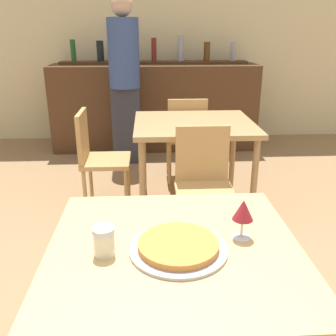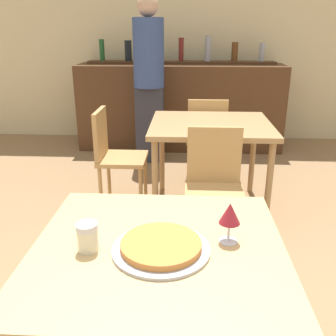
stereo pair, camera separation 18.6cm
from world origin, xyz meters
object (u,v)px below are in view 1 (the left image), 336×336
chair_far_side_front (204,180)px  chair_far_side_back (186,133)px  wine_glass (243,211)px  person_standing (125,76)px  chair_far_side_left (97,154)px  cheese_shaker (104,241)px  pizza_tray (178,247)px

chair_far_side_front → chair_far_side_back: size_ratio=1.00×
wine_glass → person_standing: bearing=101.3°
chair_far_side_left → wine_glass: bearing=-156.1°
chair_far_side_front → person_standing: person_standing is taller
cheese_shaker → wine_glass: wine_glass is taller
chair_far_side_back → wine_glass: wine_glass is taller
chair_far_side_back → chair_far_side_left: (-0.82, -0.61, 0.00)m
chair_far_side_left → chair_far_side_back: bearing=-53.1°
person_standing → wine_glass: 3.08m
chair_far_side_front → wine_glass: size_ratio=5.47×
chair_far_side_front → chair_far_side_left: 1.02m
chair_far_side_back → cheese_shaker: chair_far_side_back is taller
chair_far_side_front → pizza_tray: size_ratio=2.44×
chair_far_side_left → pizza_tray: bearing=-163.8°
pizza_tray → chair_far_side_front: bearing=77.4°
chair_far_side_front → cheese_shaker: chair_far_side_front is taller
chair_far_side_left → pizza_tray: size_ratio=2.44×
chair_far_side_left → wine_glass: (0.79, -1.78, 0.36)m
person_standing → chair_far_side_back: bearing=-44.7°
chair_far_side_front → cheese_shaker: (-0.54, -1.25, 0.30)m
chair_far_side_back → chair_far_side_left: bearing=36.9°
chair_far_side_left → pizza_tray: 1.95m
person_standing → chair_far_side_front: bearing=-71.2°
wine_glass → chair_far_side_front: bearing=88.5°
chair_far_side_left → cheese_shaker: (0.28, -1.87, 0.30)m
wine_glass → pizza_tray: bearing=-162.8°
pizza_tray → person_standing: 3.13m
person_standing → wine_glass: person_standing is taller
pizza_tray → cheese_shaker: cheese_shaker is taller
person_standing → wine_glass: (0.60, -3.02, -0.14)m
chair_far_side_back → person_standing: person_standing is taller
chair_far_side_front → wine_glass: (-0.03, -1.17, 0.36)m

